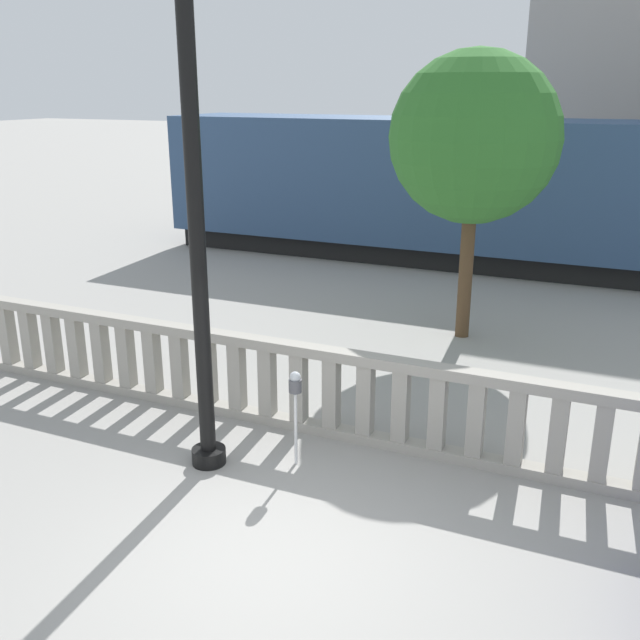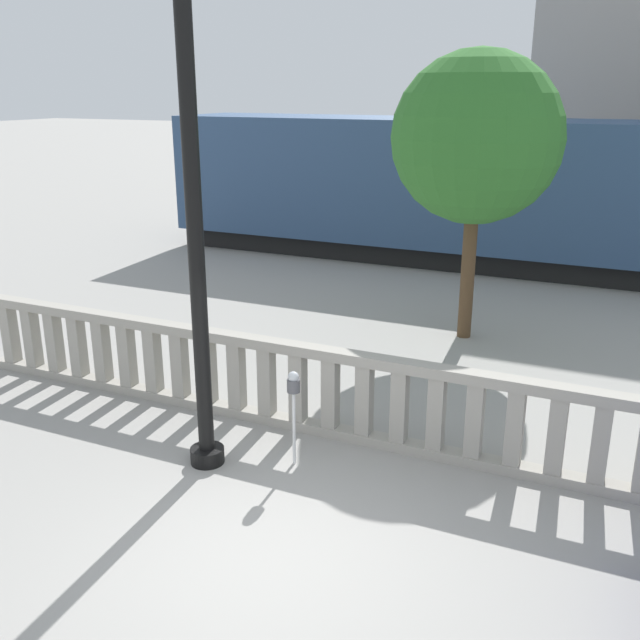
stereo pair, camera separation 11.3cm
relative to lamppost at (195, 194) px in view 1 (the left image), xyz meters
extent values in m
plane|color=gray|center=(1.61, -1.38, -3.40)|extent=(160.00, 160.00, 0.00)
cube|color=#9E998E|center=(1.61, 1.33, -3.33)|extent=(13.34, 0.24, 0.14)
cube|color=#9E998E|center=(1.61, 1.33, -2.22)|extent=(13.34, 0.24, 0.14)
cube|color=#9E998E|center=(-4.73, 1.33, -2.78)|extent=(0.20, 0.20, 0.98)
cube|color=#9E998E|center=(-4.24, 1.33, -2.78)|extent=(0.20, 0.20, 0.98)
cube|color=#9E998E|center=(-3.75, 1.33, -2.78)|extent=(0.20, 0.20, 0.98)
cube|color=#9E998E|center=(-3.27, 1.33, -2.78)|extent=(0.20, 0.20, 0.98)
cube|color=#9E998E|center=(-2.78, 1.33, -2.78)|extent=(0.20, 0.20, 0.98)
cube|color=#9E998E|center=(-2.29, 1.33, -2.78)|extent=(0.20, 0.20, 0.98)
cube|color=#9E998E|center=(-1.80, 1.33, -2.78)|extent=(0.20, 0.20, 0.98)
cube|color=#9E998E|center=(-1.32, 1.33, -2.78)|extent=(0.20, 0.20, 0.98)
cube|color=#9E998E|center=(-0.83, 1.33, -2.78)|extent=(0.20, 0.20, 0.98)
cube|color=#9E998E|center=(-0.34, 1.33, -2.78)|extent=(0.20, 0.20, 0.98)
cube|color=#9E998E|center=(0.15, 1.33, -2.78)|extent=(0.20, 0.20, 0.98)
cube|color=#9E998E|center=(0.63, 1.33, -2.78)|extent=(0.20, 0.20, 0.98)
cube|color=#9E998E|center=(1.12, 1.33, -2.78)|extent=(0.20, 0.20, 0.98)
cube|color=#9E998E|center=(1.61, 1.33, -2.78)|extent=(0.20, 0.20, 0.98)
cube|color=#9E998E|center=(2.09, 1.33, -2.78)|extent=(0.20, 0.20, 0.98)
cube|color=#9E998E|center=(2.58, 1.33, -2.78)|extent=(0.20, 0.20, 0.98)
cube|color=#9E998E|center=(3.07, 1.33, -2.78)|extent=(0.20, 0.20, 0.98)
cube|color=#9E998E|center=(3.56, 1.33, -2.78)|extent=(0.20, 0.20, 0.98)
cube|color=#9E998E|center=(4.04, 1.33, -2.78)|extent=(0.20, 0.20, 0.98)
cube|color=#9E998E|center=(4.53, 1.33, -2.78)|extent=(0.20, 0.20, 0.98)
cylinder|color=black|center=(0.00, 0.00, -3.30)|extent=(0.43, 0.43, 0.20)
cylinder|color=black|center=(0.00, 0.00, -0.14)|extent=(0.20, 0.20, 6.14)
cylinder|color=silver|center=(1.02, 0.44, -2.91)|extent=(0.04, 0.04, 0.98)
cylinder|color=#4C4C51|center=(1.02, 0.44, -2.34)|extent=(0.16, 0.16, 0.16)
sphere|color=#B2B7BC|center=(1.02, 0.44, -2.22)|extent=(0.14, 0.14, 0.14)
cube|color=black|center=(1.39, 12.02, -3.13)|extent=(18.17, 2.30, 0.55)
cube|color=navy|center=(1.39, 12.02, -1.25)|extent=(18.54, 2.88, 3.21)
cylinder|color=#4C3823|center=(1.81, 6.11, -2.12)|extent=(0.26, 0.26, 2.56)
sphere|color=#2D6B28|center=(1.81, 6.11, 0.29)|extent=(3.02, 3.02, 3.02)
camera|label=1|loc=(4.54, -6.77, 1.14)|focal=40.00mm
camera|label=2|loc=(4.64, -6.72, 1.14)|focal=40.00mm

